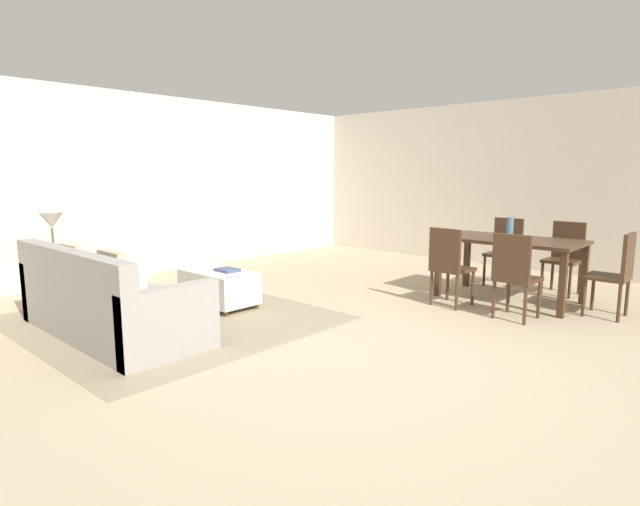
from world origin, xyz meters
TOP-DOWN VIEW (x-y plane):
  - ground_plane at (0.00, 0.00)m, footprint 10.80×10.80m
  - wall_back at (0.00, 5.00)m, footprint 9.00×0.12m
  - wall_left at (-4.50, 0.50)m, footprint 0.12×11.00m
  - area_rug at (-2.03, -0.46)m, footprint 3.00×2.80m
  - couch at (-1.99, -1.17)m, footprint 2.23×0.89m
  - ottoman_table at (-2.07, 0.19)m, footprint 0.91×0.53m
  - side_table at (-3.41, -1.11)m, footprint 0.40×0.40m
  - table_lamp at (-3.41, -1.11)m, footprint 0.26×0.26m
  - dining_table at (0.29, 2.76)m, footprint 1.60×0.89m
  - dining_chair_near_left at (-0.10, 1.99)m, footprint 0.43×0.43m
  - dining_chair_near_right at (0.68, 1.95)m, footprint 0.42×0.42m
  - dining_chair_far_left at (-0.12, 3.59)m, footprint 0.41×0.41m
  - dining_chair_far_right at (0.67, 3.59)m, footprint 0.42×0.42m
  - dining_chair_head_east at (1.44, 2.77)m, footprint 0.40×0.40m
  - vase_centerpiece at (0.26, 2.78)m, footprint 0.08×0.08m
  - book_on_ottoman at (-1.97, 0.25)m, footprint 0.26×0.20m

SIDE VIEW (x-z plane):
  - ground_plane at x=0.00m, z-range 0.00..0.00m
  - area_rug at x=-2.03m, z-range 0.00..0.01m
  - ottoman_table at x=-2.07m, z-range 0.03..0.45m
  - couch at x=-1.99m, z-range -0.13..0.73m
  - book_on_ottoman at x=-1.97m, z-range 0.42..0.45m
  - side_table at x=-3.41m, z-range 0.17..0.74m
  - dining_chair_near_left at x=-0.10m, z-range 0.06..0.98m
  - dining_chair_near_right at x=0.68m, z-range 0.06..0.98m
  - dining_chair_far_left at x=-0.12m, z-range 0.06..0.98m
  - dining_chair_far_right at x=0.67m, z-range 0.06..0.98m
  - dining_chair_head_east at x=1.44m, z-range 0.06..0.98m
  - dining_table at x=0.29m, z-range 0.28..1.04m
  - vase_centerpiece at x=0.26m, z-range 0.76..1.01m
  - table_lamp at x=-3.41m, z-range 0.72..1.25m
  - wall_back at x=0.00m, z-range 0.00..2.70m
  - wall_left at x=-4.50m, z-range 0.00..2.70m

